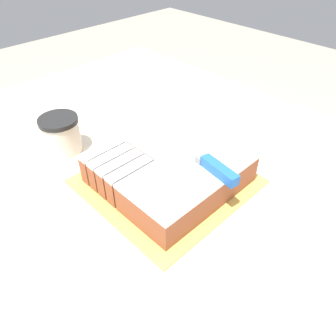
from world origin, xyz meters
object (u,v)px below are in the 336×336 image
Objects in this scene: cake at (170,168)px; coffee_cup at (61,134)px; knife at (209,164)px; cake_board at (168,181)px.

coffee_cup is at bearing -159.24° from cake.
coffee_cup is at bearing 28.79° from knife.
coffee_cup is (-0.28, -0.10, 0.04)m from cake_board.
cake_board is 0.30m from coffee_cup.
cake is 0.10m from knife.
cake is at bearing 46.33° from cake_board.
knife reaches higher than cake_board.
cake_board is 0.12m from knife.
coffee_cup is (-0.28, -0.11, 0.01)m from cake.
coffee_cup reaches higher than cake_board.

